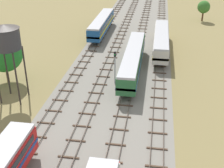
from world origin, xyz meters
name	(u,v)px	position (x,y,z in m)	size (l,w,h in m)	color
ground_plane	(122,63)	(0.00, 56.00, 0.00)	(480.00, 480.00, 0.00)	olive
ballast_bed	(122,63)	(0.00, 56.00, 0.00)	(18.37, 176.00, 0.01)	gray
track_far_left	(86,59)	(-7.18, 57.00, 0.14)	(2.40, 126.00, 0.29)	#47382D
track_left	(110,60)	(-2.39, 57.00, 0.14)	(2.40, 126.00, 0.29)	#47382D
track_centre_left	(135,61)	(2.39, 57.00, 0.14)	(2.40, 126.00, 0.29)	#47382D
track_centre	(160,63)	(7.18, 57.00, 0.14)	(2.40, 126.00, 0.29)	#47382D
passenger_coach_centre_left_mid	(133,59)	(2.39, 52.22, 2.61)	(2.96, 22.00, 3.80)	#286638
diesel_railcar_centre_midfar	(161,40)	(7.18, 63.51, 2.60)	(2.96, 20.50, 3.80)	beige
diesel_railcar_far_left_far	(102,24)	(-7.18, 73.71, 2.60)	(2.96, 20.50, 3.80)	#194C8C
water_tower	(5,38)	(-13.92, 39.97, 9.41)	(4.11, 4.11, 11.29)	#2D2826
signal_post_nearest	(115,64)	(0.00, 47.12, 3.63)	(0.28, 0.47, 5.75)	gray
lineside_tree_0	(4,54)	(-17.54, 45.15, 5.00)	(5.91, 5.91, 7.96)	#4C331E
lineside_tree_1	(204,7)	(18.49, 90.05, 3.92)	(3.44, 3.44, 5.68)	#4C331E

